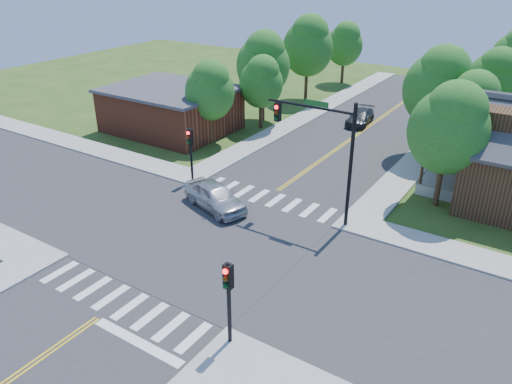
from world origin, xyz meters
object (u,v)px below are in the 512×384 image
Objects in this scene: signal_pole_se at (228,289)px; car_silver at (215,197)px; signal_pole_nw at (190,145)px; signal_mast_ne at (323,141)px; car_dgrey at (360,118)px.

signal_pole_se is 11.84m from car_silver.
signal_pole_nw is 0.74× the size of car_silver.
signal_pole_se is (1.69, -11.21, -2.19)m from signal_mast_ne.
signal_pole_se is at bearing -81.44° from signal_mast_ne.
car_dgrey is at bearing 102.68° from signal_pole_se.
signal_mast_ne is 19.10m from car_dgrey.
signal_pole_se reaches higher than car_silver.
signal_pole_nw is at bearing -110.95° from car_dgrey.
signal_mast_ne reaches higher than car_dgrey.
signal_pole_nw is (-11.20, 11.20, 0.00)m from signal_pole_se.
signal_pole_nw is at bearing 77.39° from car_silver.
signal_mast_ne is 1.57× the size of car_dgrey.
car_silver is 1.11× the size of car_dgrey.
signal_mast_ne is 1.89× the size of signal_pole_se.
signal_mast_ne reaches higher than signal_pole_se.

